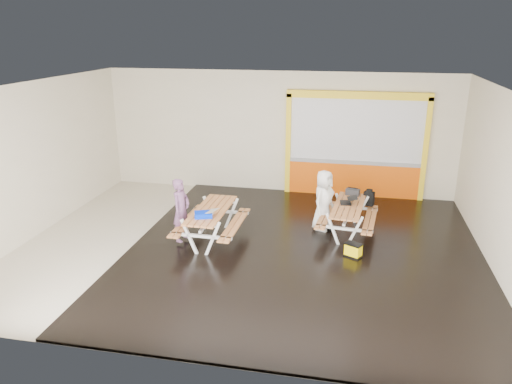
% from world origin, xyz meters
% --- Properties ---
extents(room, '(10.02, 8.02, 3.52)m').
position_xyz_m(room, '(0.00, 0.00, 1.75)').
color(room, beige).
rests_on(room, ground).
extents(deck, '(7.50, 7.98, 0.05)m').
position_xyz_m(deck, '(1.25, 0.00, 0.03)').
color(deck, black).
rests_on(deck, room).
extents(kiosk, '(3.88, 0.16, 3.00)m').
position_xyz_m(kiosk, '(2.20, 3.93, 1.44)').
color(kiosk, '#EC5807').
rests_on(kiosk, room).
extents(picnic_table_left, '(1.38, 2.00, 0.79)m').
position_xyz_m(picnic_table_left, '(-0.87, 0.14, 0.61)').
color(picnic_table_left, '#B06F3E').
rests_on(picnic_table_left, deck).
extents(picnic_table_right, '(1.43, 1.96, 0.74)m').
position_xyz_m(picnic_table_right, '(2.13, 1.15, 0.57)').
color(picnic_table_right, '#B06F3E').
rests_on(picnic_table_right, deck).
extents(person_left, '(0.44, 0.58, 1.42)m').
position_xyz_m(person_left, '(-1.47, -0.12, 0.83)').
color(person_left, '#6A4468').
rests_on(person_left, deck).
extents(person_right, '(0.71, 0.83, 1.45)m').
position_xyz_m(person_right, '(1.54, 1.28, 0.78)').
color(person_right, white).
rests_on(person_right, deck).
extents(laptop_left, '(0.44, 0.42, 0.16)m').
position_xyz_m(laptop_left, '(-0.82, -0.25, 0.84)').
color(laptop_left, silver).
rests_on(laptop_left, picnic_table_left).
extents(laptop_right, '(0.42, 0.38, 0.16)m').
position_xyz_m(laptop_right, '(2.11, 1.27, 0.80)').
color(laptop_right, black).
rests_on(laptop_right, picnic_table_right).
extents(blue_pouch, '(0.43, 0.37, 0.11)m').
position_xyz_m(blue_pouch, '(-0.89, -0.35, 0.85)').
color(blue_pouch, '#0025D6').
rests_on(blue_pouch, picnic_table_left).
extents(toolbox, '(0.36, 0.24, 0.19)m').
position_xyz_m(toolbox, '(2.21, 1.90, 0.82)').
color(toolbox, black).
rests_on(toolbox, picnic_table_right).
extents(backpack, '(0.28, 0.23, 0.40)m').
position_xyz_m(backpack, '(2.61, 1.95, 0.68)').
color(backpack, black).
rests_on(backpack, picnic_table_right).
extents(dark_case, '(0.45, 0.37, 0.15)m').
position_xyz_m(dark_case, '(1.55, 1.35, 0.13)').
color(dark_case, black).
rests_on(dark_case, deck).
extents(fluke_bag, '(0.41, 0.36, 0.30)m').
position_xyz_m(fluke_bag, '(2.28, -0.09, 0.19)').
color(fluke_bag, black).
rests_on(fluke_bag, deck).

